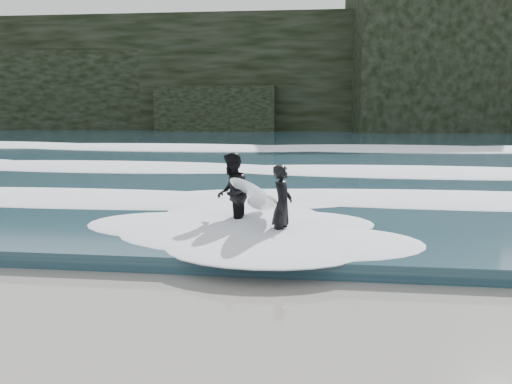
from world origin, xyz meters
TOP-DOWN VIEW (x-y plane):
  - ground at (0.00, 0.00)m, footprint 120.00×120.00m
  - sea at (0.00, 29.00)m, footprint 90.00×52.00m
  - headland at (0.00, 46.00)m, footprint 70.00×9.00m
  - foam_near at (0.00, 9.00)m, footprint 60.00×3.20m
  - foam_mid at (0.00, 16.00)m, footprint 60.00×4.00m
  - foam_far at (0.00, 25.00)m, footprint 60.00×4.80m
  - surfer_left at (0.51, 5.22)m, footprint 1.04×2.24m
  - surfer_right at (-0.48, 6.11)m, footprint 1.27×2.17m

SIDE VIEW (x-z plane):
  - ground at x=0.00m, z-range 0.00..0.00m
  - sea at x=0.00m, z-range 0.00..0.30m
  - foam_near at x=0.00m, z-range 0.30..0.50m
  - foam_mid at x=0.00m, z-range 0.30..0.54m
  - foam_far at x=0.00m, z-range 0.30..0.60m
  - surfer_left at x=0.51m, z-range 0.01..1.64m
  - surfer_right at x=-0.48m, z-range 0.01..1.78m
  - headland at x=0.00m, z-range 0.00..10.00m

